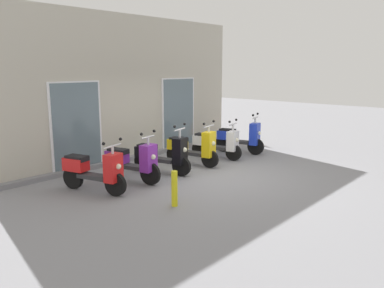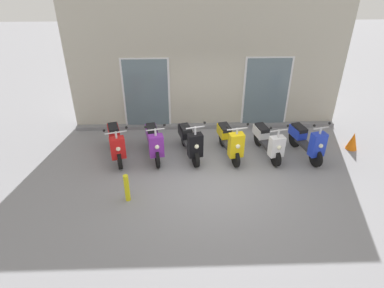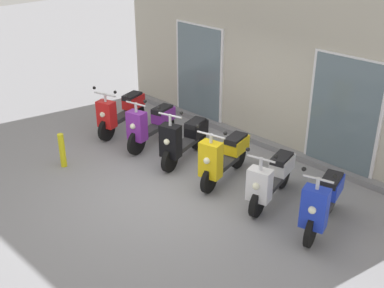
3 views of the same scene
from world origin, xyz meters
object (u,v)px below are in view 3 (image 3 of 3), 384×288
at_px(scooter_purple, 151,124).
at_px(scooter_black, 184,139).
at_px(scooter_yellow, 224,156).
at_px(scooter_white, 271,178).
at_px(scooter_red, 121,111).
at_px(curb_bollard, 62,150).
at_px(scooter_blue, 323,201).

distance_m(scooter_purple, scooter_black, 0.99).
height_order(scooter_yellow, scooter_white, scooter_yellow).
bearing_deg(scooter_purple, scooter_black, 0.60).
xyz_separation_m(scooter_red, curb_bollard, (0.53, -1.86, -0.14)).
bearing_deg(scooter_purple, scooter_white, -0.12).
relative_size(scooter_white, scooter_blue, 1.00).
bearing_deg(scooter_purple, curb_bollard, -105.47).
height_order(scooter_blue, curb_bollard, scooter_blue).
bearing_deg(scooter_white, curb_bollard, -153.30).
xyz_separation_m(scooter_black, curb_bollard, (-1.51, -1.86, -0.13)).
height_order(scooter_red, scooter_blue, scooter_blue).
xyz_separation_m(scooter_yellow, scooter_white, (1.07, 0.03, -0.05)).
bearing_deg(scooter_black, curb_bollard, -128.94).
xyz_separation_m(scooter_red, scooter_white, (4.20, -0.02, -0.03)).
bearing_deg(curb_bollard, scooter_black, 51.06).
distance_m(scooter_white, scooter_blue, 1.06).
bearing_deg(scooter_purple, scooter_blue, -1.49).
height_order(scooter_purple, scooter_yellow, scooter_yellow).
relative_size(scooter_purple, scooter_white, 1.01).
distance_m(scooter_yellow, scooter_blue, 2.12).
relative_size(scooter_red, scooter_white, 1.04).
bearing_deg(curb_bollard, scooter_white, 26.70).
bearing_deg(scooter_white, scooter_blue, -5.57).
height_order(scooter_yellow, curb_bollard, scooter_yellow).
xyz_separation_m(scooter_purple, scooter_blue, (4.22, -0.11, 0.00)).
relative_size(scooter_red, scooter_black, 1.01).
distance_m(scooter_purple, curb_bollard, 1.93).
distance_m(scooter_red, scooter_white, 4.20).
relative_size(scooter_purple, scooter_yellow, 0.99).
bearing_deg(curb_bollard, scooter_red, 105.90).
bearing_deg(scooter_blue, scooter_yellow, 177.92).
bearing_deg(scooter_yellow, scooter_blue, -2.08).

